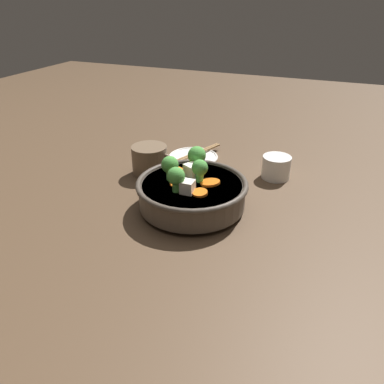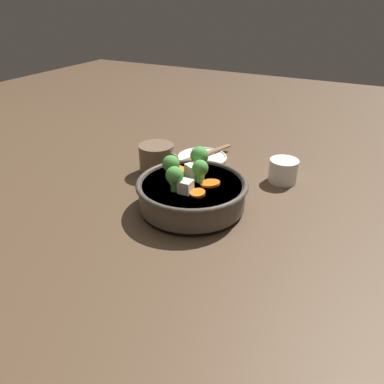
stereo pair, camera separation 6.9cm
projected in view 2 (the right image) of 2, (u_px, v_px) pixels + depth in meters
name	position (u px, v px, depth m)	size (l,w,h in m)	color
ground_plane	(192.00, 208.00, 0.84)	(3.00, 3.00, 0.00)	#4C3826
stirfry_bowl	(192.00, 190.00, 0.82)	(0.25, 0.25, 0.12)	#51473D
side_saucer	(202.00, 158.00, 1.07)	(0.14, 0.14, 0.01)	white
tea_cup	(283.00, 170.00, 0.95)	(0.07, 0.07, 0.06)	white
dark_mug	(157.00, 159.00, 0.99)	(0.11, 0.09, 0.08)	brown
chopsticks_pair	(202.00, 155.00, 1.07)	(0.10, 0.21, 0.01)	olive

